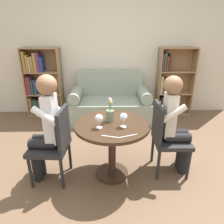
% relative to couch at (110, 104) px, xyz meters
% --- Properties ---
extents(ground_plane, '(16.00, 16.00, 0.00)m').
position_rel_couch_xyz_m(ground_plane, '(0.00, -1.73, -0.31)').
color(ground_plane, brown).
extents(back_wall, '(5.20, 0.05, 2.70)m').
position_rel_couch_xyz_m(back_wall, '(0.00, 0.43, 1.04)').
color(back_wall, beige).
rests_on(back_wall, ground_plane).
extents(round_table, '(0.85, 0.85, 0.70)m').
position_rel_couch_xyz_m(round_table, '(0.00, -1.73, 0.23)').
color(round_table, '#382619').
rests_on(round_table, ground_plane).
extents(couch, '(1.53, 0.80, 0.92)m').
position_rel_couch_xyz_m(couch, '(0.00, 0.00, 0.00)').
color(couch, gray).
rests_on(couch, ground_plane).
extents(bookshelf_left, '(0.72, 0.28, 1.38)m').
position_rel_couch_xyz_m(bookshelf_left, '(-1.43, 0.26, 0.38)').
color(bookshelf_left, '#93704C').
rests_on(bookshelf_left, ground_plane).
extents(bookshelf_right, '(0.72, 0.28, 1.38)m').
position_rel_couch_xyz_m(bookshelf_right, '(1.26, 0.27, 0.31)').
color(bookshelf_right, '#93704C').
rests_on(bookshelf_right, ground_plane).
extents(chair_left, '(0.45, 0.45, 0.90)m').
position_rel_couch_xyz_m(chair_left, '(-0.65, -1.77, 0.18)').
color(chair_left, '#232326').
rests_on(chair_left, ground_plane).
extents(chair_right, '(0.43, 0.43, 0.90)m').
position_rel_couch_xyz_m(chair_right, '(0.65, -1.65, 0.18)').
color(chair_right, '#232326').
rests_on(chair_right, ground_plane).
extents(person_left, '(0.43, 0.36, 1.27)m').
position_rel_couch_xyz_m(person_left, '(-0.74, -1.76, 0.37)').
color(person_left, black).
rests_on(person_left, ground_plane).
extents(person_right, '(0.42, 0.35, 1.23)m').
position_rel_couch_xyz_m(person_right, '(0.74, -1.66, 0.35)').
color(person_right, black).
rests_on(person_right, ground_plane).
extents(wine_glass_left, '(0.09, 0.09, 0.16)m').
position_rel_couch_xyz_m(wine_glass_left, '(-0.14, -1.83, 0.50)').
color(wine_glass_left, white).
rests_on(wine_glass_left, round_table).
extents(wine_glass_right, '(0.08, 0.08, 0.16)m').
position_rel_couch_xyz_m(wine_glass_right, '(0.12, -1.81, 0.50)').
color(wine_glass_right, white).
rests_on(wine_glass_right, round_table).
extents(flower_vase, '(0.09, 0.09, 0.29)m').
position_rel_couch_xyz_m(flower_vase, '(-0.02, -1.66, 0.49)').
color(flower_vase, gray).
rests_on(flower_vase, round_table).
extents(knife_left_setting, '(0.19, 0.07, 0.00)m').
position_rel_couch_xyz_m(knife_left_setting, '(-0.02, -2.03, 0.39)').
color(knife_left_setting, silver).
rests_on(knife_left_setting, round_table).
extents(fork_left_setting, '(0.18, 0.08, 0.00)m').
position_rel_couch_xyz_m(fork_left_setting, '(0.16, -2.02, 0.39)').
color(fork_left_setting, silver).
rests_on(fork_left_setting, round_table).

